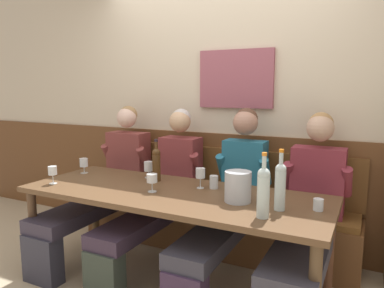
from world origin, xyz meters
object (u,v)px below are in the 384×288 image
at_px(wine_bottle_amber_mid, 263,190).
at_px(wine_bottle_clear_water, 280,185).
at_px(wine_glass_by_bottle, 53,172).
at_px(wine_glass_near_bucket, 148,167).
at_px(dining_table, 172,201).
at_px(wine_bottle_green_tall, 156,163).
at_px(ice_bucket, 238,187).
at_px(person_center_left_seat, 162,188).
at_px(person_center_right_seat, 106,181).
at_px(water_tumbler_right, 214,182).
at_px(wine_glass_mid_left, 84,163).
at_px(wine_glass_mid_right, 200,174).
at_px(wine_glass_center_rear, 152,179).
at_px(person_left_seat, 310,210).
at_px(water_tumbler_left, 318,205).
at_px(person_right_seat, 230,196).
at_px(wall_bench, 210,220).

xyz_separation_m(wine_bottle_amber_mid, wine_bottle_clear_water, (0.06, 0.18, -0.00)).
height_order(wine_glass_by_bottle, wine_glass_near_bucket, wine_glass_by_bottle).
relative_size(dining_table, wine_bottle_green_tall, 6.59).
bearing_deg(ice_bucket, person_center_left_seat, 156.02).
bearing_deg(person_center_right_seat, person_center_left_seat, 1.27).
height_order(wine_bottle_green_tall, water_tumbler_right, wine_bottle_green_tall).
height_order(person_center_left_seat, wine_bottle_amber_mid, person_center_left_seat).
bearing_deg(wine_glass_near_bucket, ice_bucket, -17.59).
bearing_deg(dining_table, water_tumbler_right, 42.42).
height_order(wine_glass_mid_left, wine_glass_near_bucket, wine_glass_near_bucket).
bearing_deg(wine_glass_near_bucket, wine_glass_by_bottle, -138.22).
bearing_deg(wine_bottle_green_tall, wine_glass_mid_right, -5.21).
distance_m(wine_bottle_green_tall, wine_glass_center_rear, 0.33).
distance_m(wine_glass_mid_right, wine_glass_center_rear, 0.38).
relative_size(wine_bottle_green_tall, wine_glass_mid_right, 2.23).
xyz_separation_m(person_left_seat, water_tumbler_left, (0.09, -0.30, 0.14)).
height_order(ice_bucket, wine_bottle_clear_water, wine_bottle_clear_water).
height_order(person_right_seat, wine_bottle_green_tall, person_right_seat).
height_order(wine_bottle_clear_water, wine_glass_center_rear, wine_bottle_clear_water).
bearing_deg(wine_bottle_clear_water, wine_glass_mid_right, 160.49).
distance_m(wine_bottle_green_tall, water_tumbler_right, 0.53).
relative_size(wine_glass_mid_right, wine_glass_mid_left, 1.15).
bearing_deg(ice_bucket, wine_glass_near_bucket, 162.41).
height_order(person_center_left_seat, ice_bucket, person_center_left_seat).
height_order(person_left_seat, water_tumbler_left, person_left_seat).
xyz_separation_m(person_center_right_seat, water_tumbler_right, (1.16, -0.12, 0.16)).
xyz_separation_m(wall_bench, water_tumbler_right, (0.24, -0.50, 0.51)).
relative_size(wine_glass_mid_right, wine_glass_by_bottle, 1.09).
xyz_separation_m(person_right_seat, water_tumbler_right, (-0.09, -0.12, 0.14)).
bearing_deg(wine_bottle_green_tall, wine_bottle_amber_mid, -23.84).
distance_m(wine_glass_mid_right, water_tumbler_left, 0.90).
relative_size(wine_bottle_amber_mid, water_tumbler_right, 3.97).
distance_m(wine_glass_mid_right, wine_glass_near_bucket, 0.55).
bearing_deg(wine_bottle_amber_mid, ice_bucket, 136.31).
distance_m(ice_bucket, wine_glass_mid_right, 0.42).
height_order(dining_table, wine_glass_by_bottle, wine_glass_by_bottle).
relative_size(wine_bottle_amber_mid, wine_glass_near_bucket, 2.78).
distance_m(person_right_seat, water_tumbler_left, 0.78).
distance_m(person_center_left_seat, wine_glass_by_bottle, 0.91).
bearing_deg(wall_bench, ice_bucket, -54.56).
bearing_deg(person_center_right_seat, wine_glass_mid_left, -117.98).
relative_size(person_center_left_seat, wine_glass_center_rear, 9.63).
relative_size(person_center_left_seat, wine_bottle_amber_mid, 3.33).
bearing_deg(wall_bench, person_center_left_seat, -130.32).
xyz_separation_m(wine_glass_center_rear, water_tumbler_left, (1.17, 0.11, -0.06)).
bearing_deg(wall_bench, wine_bottle_clear_water, -43.62).
distance_m(wall_bench, wine_glass_mid_left, 1.28).
height_order(wall_bench, person_left_seat, person_left_seat).
relative_size(person_center_right_seat, wine_bottle_amber_mid, 3.37).
bearing_deg(wine_bottle_amber_mid, wine_glass_by_bottle, -180.00).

